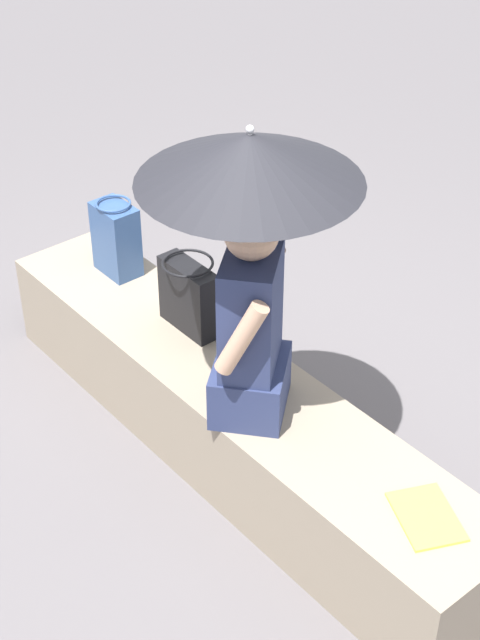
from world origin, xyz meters
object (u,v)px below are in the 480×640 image
at_px(parasol, 251,158).
at_px(tote_bag_canvas, 189,295).
at_px(handbag_black, 116,238).
at_px(person_seated, 251,328).
at_px(magazine, 426,517).

relative_size(parasol, tote_bag_canvas, 3.41).
bearing_deg(handbag_black, parasol, 175.50).
relative_size(person_seated, parasol, 0.78).
xyz_separation_m(handbag_black, tote_bag_canvas, (-0.58, 0.01, -0.01)).
bearing_deg(tote_bag_canvas, parasol, 171.85).
xyz_separation_m(person_seated, magazine, (-0.85, -0.09, -0.38)).
distance_m(parasol, tote_bag_canvas, 1.00).
distance_m(person_seated, parasol, 0.65).
height_order(person_seated, handbag_black, person_seated).
bearing_deg(handbag_black, tote_bag_canvas, 178.59).
bearing_deg(person_seated, parasol, -38.20).
xyz_separation_m(person_seated, tote_bag_canvas, (0.58, -0.14, -0.22)).
bearing_deg(tote_bag_canvas, handbag_black, -1.41).
relative_size(handbag_black, tote_bag_canvas, 1.11).
height_order(parasol, magazine, parasol).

